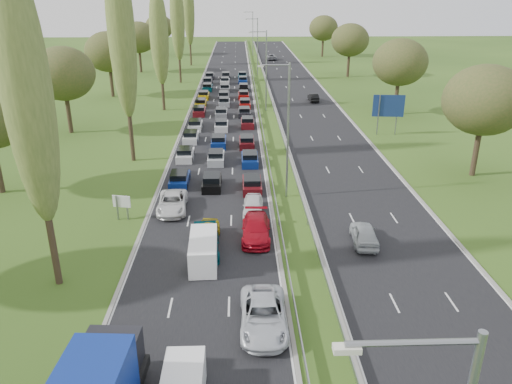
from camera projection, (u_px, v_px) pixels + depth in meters
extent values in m
plane|color=#2D4917|center=(265.00, 108.00, 79.95)|extent=(260.00, 260.00, 0.00)
cube|color=black|center=(224.00, 105.00, 82.04)|extent=(10.50, 215.00, 0.04)
cube|color=black|center=(305.00, 104.00, 82.48)|extent=(10.50, 215.00, 0.04)
cube|color=gray|center=(258.00, 101.00, 82.02)|extent=(0.06, 215.00, 0.32)
cube|color=gray|center=(271.00, 101.00, 82.09)|extent=(0.06, 215.00, 0.32)
cylinder|color=gray|center=(288.00, 133.00, 43.44)|extent=(0.18, 0.18, 12.00)
cylinder|color=gray|center=(266.00, 72.00, 75.84)|extent=(0.18, 0.18, 12.00)
cylinder|color=gray|center=(258.00, 47.00, 108.24)|extent=(0.18, 0.18, 12.00)
cylinder|color=gray|center=(253.00, 34.00, 140.64)|extent=(0.18, 0.18, 12.00)
cylinder|color=#2D2116|center=(51.00, 233.00, 30.86)|extent=(0.44, 0.44, 7.20)
ellipsoid|color=#51642B|center=(26.00, 91.00, 27.55)|extent=(2.80, 2.80, 16.00)
cylinder|color=#2D2116|center=(130.00, 125.00, 53.87)|extent=(0.44, 0.44, 7.92)
ellipsoid|color=#51642B|center=(121.00, 32.00, 50.22)|extent=(2.80, 2.80, 17.60)
cylinder|color=#2D2116|center=(163.00, 89.00, 77.28)|extent=(0.44, 0.44, 6.48)
ellipsoid|color=#51642B|center=(159.00, 36.00, 74.30)|extent=(2.80, 2.80, 14.40)
cylinder|color=#2D2116|center=(180.00, 64.00, 100.29)|extent=(0.44, 0.44, 7.20)
ellipsoid|color=#51642B|center=(177.00, 18.00, 96.97)|extent=(2.80, 2.80, 16.00)
cylinder|color=#2D2116|center=(191.00, 49.00, 123.30)|extent=(0.44, 0.44, 7.92)
ellipsoid|color=#51642B|center=(189.00, 7.00, 119.65)|extent=(2.80, 2.80, 17.60)
cylinder|color=#2D2116|center=(69.00, 114.00, 65.22)|extent=(0.56, 0.56, 4.84)
ellipsoid|color=#38471E|center=(63.00, 74.00, 63.23)|extent=(8.00, 8.00, 6.80)
cylinder|color=#2D2116|center=(112.00, 83.00, 87.43)|extent=(0.56, 0.56, 4.84)
ellipsoid|color=#38471E|center=(108.00, 52.00, 85.44)|extent=(8.00, 8.00, 6.80)
cylinder|color=#2D2116|center=(140.00, 61.00, 113.35)|extent=(0.56, 0.56, 4.84)
ellipsoid|color=#38471E|center=(138.00, 37.00, 111.36)|extent=(8.00, 8.00, 6.80)
cylinder|color=#2D2116|center=(160.00, 46.00, 142.98)|extent=(0.56, 0.56, 4.84)
ellipsoid|color=#38471E|center=(159.00, 27.00, 140.99)|extent=(8.00, 8.00, 6.80)
cylinder|color=#2D2116|center=(476.00, 152.00, 50.05)|extent=(0.56, 0.56, 4.84)
ellipsoid|color=#38471E|center=(485.00, 100.00, 48.06)|extent=(8.00, 8.00, 6.80)
cylinder|color=#2D2116|center=(396.00, 98.00, 75.04)|extent=(0.56, 0.56, 4.84)
ellipsoid|color=#38471E|center=(400.00, 62.00, 73.05)|extent=(8.00, 8.00, 6.80)
cylinder|color=#2D2116|center=(348.00, 65.00, 107.44)|extent=(0.56, 0.56, 4.84)
ellipsoid|color=#38471E|center=(350.00, 40.00, 105.45)|extent=(8.00, 8.00, 6.80)
cylinder|color=#2D2116|center=(323.00, 48.00, 139.84)|extent=(0.56, 0.56, 4.84)
ellipsoid|color=#38471E|center=(324.00, 28.00, 137.85)|extent=(8.00, 8.00, 6.80)
cube|color=navy|center=(180.00, 181.00, 48.23)|extent=(1.75, 4.00, 0.80)
cube|color=silver|center=(185.00, 155.00, 55.53)|extent=(1.75, 4.00, 0.80)
cube|color=silver|center=(191.00, 138.00, 62.13)|extent=(1.75, 4.00, 0.80)
cube|color=silver|center=(195.00, 126.00, 67.49)|extent=(1.75, 4.00, 0.80)
cube|color=#590F14|center=(200.00, 112.00, 75.23)|extent=(1.75, 4.00, 0.80)
cube|color=#BF990C|center=(201.00, 104.00, 80.27)|extent=(1.75, 4.00, 0.80)
cube|color=#BF990C|center=(204.00, 96.00, 86.38)|extent=(1.75, 4.00, 0.80)
cube|color=#053F4C|center=(208.00, 88.00, 93.42)|extent=(1.75, 4.00, 0.80)
cube|color=black|center=(208.00, 82.00, 99.48)|extent=(1.75, 4.00, 0.80)
cube|color=black|center=(210.00, 77.00, 105.52)|extent=(1.75, 4.00, 0.80)
cube|color=black|center=(212.00, 183.00, 47.59)|extent=(1.75, 4.00, 0.80)
cube|color=#B2B7BC|center=(216.00, 159.00, 54.53)|extent=(1.75, 4.00, 0.80)
cube|color=navy|center=(219.00, 142.00, 60.25)|extent=(1.75, 4.00, 0.80)
cube|color=silver|center=(222.00, 126.00, 67.37)|extent=(1.75, 4.00, 0.80)
cube|color=slate|center=(221.00, 114.00, 74.13)|extent=(1.75, 4.00, 0.80)
cube|color=#B2B7BC|center=(224.00, 103.00, 81.31)|extent=(1.75, 4.00, 0.80)
cube|color=black|center=(224.00, 97.00, 85.99)|extent=(1.75, 4.00, 0.80)
cube|color=slate|center=(225.00, 89.00, 92.65)|extent=(1.75, 4.00, 0.80)
cube|color=silver|center=(225.00, 82.00, 99.80)|extent=(1.75, 4.00, 0.80)
cube|color=black|center=(226.00, 76.00, 106.07)|extent=(1.75, 4.00, 0.80)
cube|color=#590F14|center=(252.00, 186.00, 46.97)|extent=(1.75, 4.00, 0.80)
cube|color=navy|center=(250.00, 160.00, 54.06)|extent=(1.75, 4.00, 0.80)
cube|color=#590F14|center=(247.00, 143.00, 60.07)|extent=(1.75, 4.00, 0.80)
cube|color=#590F14|center=(247.00, 123.00, 68.83)|extent=(1.75, 4.00, 0.80)
cube|color=black|center=(244.00, 113.00, 74.51)|extent=(1.75, 4.00, 0.80)
cube|color=#A50C0A|center=(245.00, 104.00, 80.20)|extent=(1.75, 4.00, 0.80)
cube|color=#A50C0A|center=(244.00, 96.00, 86.62)|extent=(1.75, 4.00, 0.80)
cube|color=black|center=(244.00, 88.00, 93.12)|extent=(1.75, 4.00, 0.80)
cube|color=navy|center=(243.00, 81.00, 100.82)|extent=(1.75, 4.00, 0.80)
cube|color=#053F4C|center=(242.00, 76.00, 106.51)|extent=(1.75, 4.00, 0.80)
imported|color=silver|center=(172.00, 203.00, 42.48)|extent=(2.62, 5.30, 1.45)
imported|color=#044049|center=(205.00, 243.00, 35.70)|extent=(2.28, 4.94, 1.40)
imported|color=#AC9A0B|center=(207.00, 233.00, 37.16)|extent=(2.00, 4.27, 1.41)
imported|color=silver|center=(264.00, 315.00, 27.71)|extent=(2.65, 5.62, 1.55)
imported|color=#A10917|center=(256.00, 229.00, 37.75)|extent=(2.35, 5.34, 1.53)
imported|color=silver|center=(253.00, 205.00, 41.99)|extent=(1.92, 4.24, 1.41)
imported|color=#ABB1B4|center=(364.00, 234.00, 36.99)|extent=(2.10, 4.50, 1.49)
imported|color=black|center=(313.00, 97.00, 84.25)|extent=(1.54, 4.00, 1.30)
imported|color=slate|center=(272.00, 57.00, 134.00)|extent=(2.81, 5.77, 1.58)
cube|color=black|center=(111.00, 360.00, 23.25)|extent=(2.53, 2.29, 2.20)
cylinder|color=black|center=(114.00, 378.00, 23.59)|extent=(2.18, 1.00, 1.00)
cube|color=black|center=(186.00, 367.00, 23.78)|extent=(1.78, 0.73, 1.46)
cube|color=white|center=(203.00, 250.00, 34.18)|extent=(1.85, 4.63, 1.85)
cube|color=black|center=(205.00, 238.00, 36.10)|extent=(1.80, 0.74, 1.48)
cylinder|color=black|center=(194.00, 249.00, 35.77)|extent=(0.23, 0.63, 0.63)
cylinder|color=black|center=(214.00, 270.00, 33.08)|extent=(0.23, 0.63, 0.63)
cylinder|color=gray|center=(117.00, 208.00, 40.73)|extent=(0.16, 0.16, 2.10)
cylinder|color=gray|center=(127.00, 208.00, 40.76)|extent=(0.16, 0.16, 2.10)
cube|color=silver|center=(121.00, 201.00, 40.53)|extent=(1.49, 0.41, 1.00)
cylinder|color=gray|center=(378.00, 115.00, 64.09)|extent=(0.16, 0.16, 5.20)
cylinder|color=gray|center=(397.00, 115.00, 64.17)|extent=(0.16, 0.16, 5.20)
cube|color=navy|center=(389.00, 106.00, 63.68)|extent=(3.99, 0.51, 2.80)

